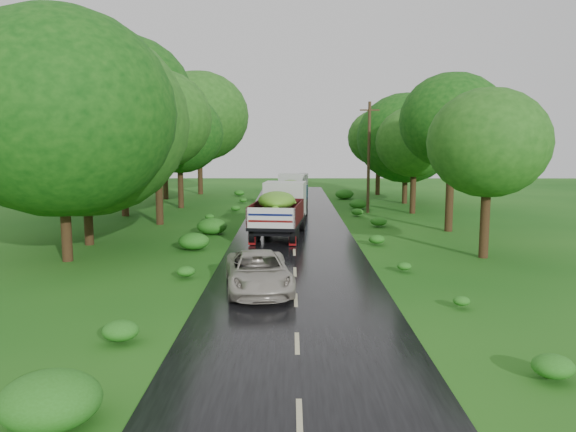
{
  "coord_description": "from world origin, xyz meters",
  "views": [
    {
      "loc": [
        -0.17,
        -18.12,
        5.31
      ],
      "look_at": [
        -0.3,
        8.39,
        1.7
      ],
      "focal_mm": 35.0,
      "sensor_mm": 36.0,
      "label": 1
    }
  ],
  "objects_px": {
    "truck_near": "(280,207)",
    "car": "(258,272)",
    "utility_pole": "(369,156)",
    "truck_far": "(292,191)"
  },
  "relations": [
    {
      "from": "truck_far",
      "to": "utility_pole",
      "type": "relative_size",
      "value": 0.82
    },
    {
      "from": "truck_near",
      "to": "car",
      "type": "height_order",
      "value": "truck_near"
    },
    {
      "from": "truck_far",
      "to": "utility_pole",
      "type": "height_order",
      "value": "utility_pole"
    },
    {
      "from": "car",
      "to": "utility_pole",
      "type": "xyz_separation_m",
      "value": [
        6.78,
        21.44,
        3.44
      ]
    },
    {
      "from": "truck_near",
      "to": "utility_pole",
      "type": "distance_m",
      "value": 12.03
    },
    {
      "from": "car",
      "to": "utility_pole",
      "type": "bearing_deg",
      "value": 64.93
    },
    {
      "from": "truck_far",
      "to": "car",
      "type": "distance_m",
      "value": 22.36
    },
    {
      "from": "truck_far",
      "to": "truck_near",
      "type": "bearing_deg",
      "value": -89.37
    },
    {
      "from": "truck_near",
      "to": "utility_pole",
      "type": "height_order",
      "value": "utility_pole"
    },
    {
      "from": "utility_pole",
      "to": "truck_far",
      "type": "bearing_deg",
      "value": 169.32
    }
  ]
}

